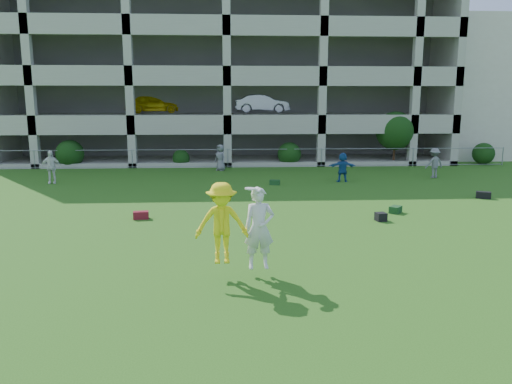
{
  "coord_description": "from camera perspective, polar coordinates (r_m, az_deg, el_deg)",
  "views": [
    {
      "loc": [
        -0.02,
        -12.53,
        4.32
      ],
      "look_at": [
        0.87,
        3.0,
        1.4
      ],
      "focal_mm": 35.0,
      "sensor_mm": 36.0,
      "label": 1
    }
  ],
  "objects": [
    {
      "name": "bystander_c",
      "position": [
        30.4,
        -4.1,
        3.95
      ],
      "size": [
        0.91,
        0.9,
        1.59
      ],
      "primitive_type": "imported",
      "rotation": [
        0.0,
        0.0,
        -0.78
      ],
      "color": "slate",
      "rests_on": "ground"
    },
    {
      "name": "ground",
      "position": [
        13.25,
        -3.06,
        -8.41
      ],
      "size": [
        100.0,
        100.0,
        0.0
      ],
      "primitive_type": "plane",
      "color": "#235114",
      "rests_on": "ground"
    },
    {
      "name": "parking_garage",
      "position": [
        40.26,
        -3.36,
        13.03
      ],
      "size": [
        30.0,
        14.0,
        12.0
      ],
      "color": "#9E998C",
      "rests_on": "ground"
    },
    {
      "name": "bag_red_a",
      "position": [
        18.65,
        -13.02,
        -2.59
      ],
      "size": [
        0.59,
        0.37,
        0.28
      ],
      "primitive_type": "cube",
      "rotation": [
        0.0,
        0.0,
        0.14
      ],
      "color": "#5F1014",
      "rests_on": "ground"
    },
    {
      "name": "stucco_building",
      "position": [
        46.61,
        26.77,
        10.36
      ],
      "size": [
        16.0,
        14.0,
        10.0
      ],
      "primitive_type": "cube",
      "color": "beige",
      "rests_on": "ground"
    },
    {
      "name": "shrub_row",
      "position": [
        32.68,
        4.85,
        5.66
      ],
      "size": [
        34.38,
        2.52,
        3.5
      ],
      "color": "#163D11",
      "rests_on": "ground"
    },
    {
      "name": "bag_green_c",
      "position": [
        19.87,
        15.65,
        -1.94
      ],
      "size": [
        0.59,
        0.61,
        0.26
      ],
      "primitive_type": "cube",
      "rotation": [
        0.0,
        0.0,
        0.87
      ],
      "color": "#133519",
      "rests_on": "ground"
    },
    {
      "name": "frisbee_contest",
      "position": [
        12.01,
        -2.72,
        -3.72
      ],
      "size": [
        1.94,
        0.77,
        2.16
      ],
      "color": "yellow",
      "rests_on": "ground"
    },
    {
      "name": "fence",
      "position": [
        31.74,
        -3.25,
        3.91
      ],
      "size": [
        36.06,
        0.06,
        1.2
      ],
      "color": "gray",
      "rests_on": "ground"
    },
    {
      "name": "bystander_d",
      "position": [
        26.59,
        9.86,
        2.81
      ],
      "size": [
        1.45,
        0.52,
        1.55
      ],
      "primitive_type": "imported",
      "rotation": [
        0.0,
        0.0,
        3.09
      ],
      "color": "#204F93",
      "rests_on": "ground"
    },
    {
      "name": "crate_d",
      "position": [
        18.44,
        14.07,
        -2.76
      ],
      "size": [
        0.41,
        0.41,
        0.3
      ],
      "primitive_type": "cube",
      "rotation": [
        0.0,
        0.0,
        0.19
      ],
      "color": "black",
      "rests_on": "ground"
    },
    {
      "name": "bystander_f",
      "position": [
        29.22,
        19.7,
        3.14
      ],
      "size": [
        1.18,
        0.86,
        1.65
      ],
      "primitive_type": "imported",
      "rotation": [
        0.0,
        0.0,
        3.39
      ],
      "color": "slate",
      "rests_on": "ground"
    },
    {
      "name": "bystander_b",
      "position": [
        27.77,
        -22.4,
        2.66
      ],
      "size": [
        1.06,
        0.59,
        1.71
      ],
      "primitive_type": "imported",
      "rotation": [
        0.0,
        0.0,
        0.18
      ],
      "color": "white",
      "rests_on": "ground"
    },
    {
      "name": "bag_black_e",
      "position": [
        24.06,
        24.56,
        -0.32
      ],
      "size": [
        0.67,
        0.52,
        0.3
      ],
      "primitive_type": "cube",
      "rotation": [
        0.0,
        0.0,
        -0.42
      ],
      "color": "black",
      "rests_on": "ground"
    },
    {
      "name": "bag_green_g",
      "position": [
        25.37,
        2.15,
        1.11
      ],
      "size": [
        0.56,
        0.42,
        0.25
      ],
      "primitive_type": "cube",
      "rotation": [
        0.0,
        0.0,
        -0.27
      ],
      "color": "#153A15",
      "rests_on": "ground"
    }
  ]
}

